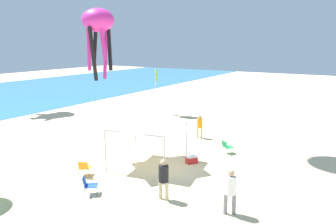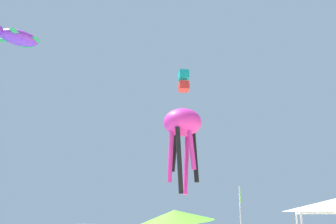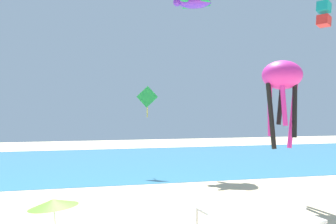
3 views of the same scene
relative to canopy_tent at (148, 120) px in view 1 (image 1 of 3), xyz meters
name	(u,v)px [view 1 (image 1 of 3)]	position (x,y,z in m)	size (l,w,h in m)	color
ground	(177,169)	(0.38, -1.60, -2.53)	(120.00, 120.00, 0.10)	beige
canopy_tent	(148,120)	(0.00, 0.00, 0.00)	(3.96, 3.90, 2.82)	#B7B7BC
folding_chair_right_of_tent	(84,167)	(-2.98, 1.82, -2.01)	(0.80, 0.76, 0.82)	black
folding_chair_near_cooler	(88,184)	(-4.33, 0.16, -2.01)	(0.79, 0.81, 0.82)	black
folding_chair_left_of_tent	(227,146)	(3.94, -3.00, -2.01)	(0.80, 0.77, 0.82)	black
cooler_box	(192,160)	(1.42, -1.94, -2.28)	(0.74, 0.71, 0.40)	red
banner_flag	(156,87)	(11.34, 7.09, 0.04)	(0.36, 0.06, 4.21)	silver
person_near_umbrella	(164,176)	(-3.00, -2.91, -1.43)	(0.43, 0.48, 1.79)	#C6B28C
person_kite_handler	(230,188)	(-2.66, -5.74, -1.40)	(0.44, 0.45, 1.84)	slate
person_far_stroller	(200,125)	(6.06, -0.13, -1.52)	(0.39, 0.43, 1.64)	#C6B28C
kite_octopus_magenta	(98,24)	(6.78, 9.74, 5.61)	(2.67, 2.67, 5.92)	#E02D9E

